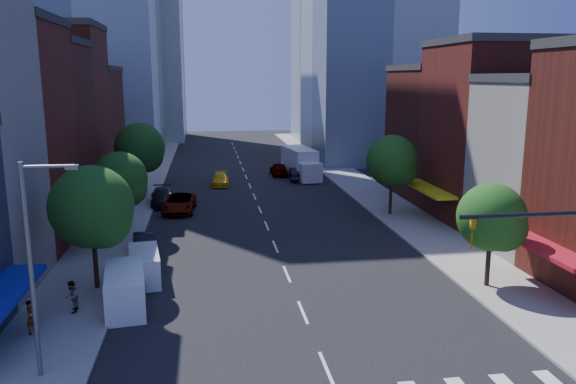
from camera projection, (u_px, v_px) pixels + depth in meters
name	position (u px, v px, depth m)	size (l,w,h in m)	color
ground	(327.00, 369.00, 24.21)	(220.00, 220.00, 0.00)	black
sidewalk_left	(137.00, 192.00, 61.19)	(5.00, 120.00, 0.15)	gray
sidewalk_right	(359.00, 185.00, 64.74)	(5.00, 120.00, 0.15)	gray
bldg_left_3	(15.00, 135.00, 47.83)	(12.00, 8.00, 15.00)	#4A1712
bldg_left_4	(42.00, 116.00, 55.87)	(12.00, 9.00, 17.00)	#581B14
bldg_left_5	(66.00, 128.00, 65.48)	(12.00, 10.00, 13.00)	#4A1712
bldg_right_1	(568.00, 167.00, 40.52)	(12.00, 8.00, 12.00)	beige
bldg_right_2	(505.00, 134.00, 48.94)	(12.00, 10.00, 15.00)	#581B14
bldg_right_3	(455.00, 134.00, 58.84)	(12.00, 10.00, 13.00)	#4A1712
streetlight	(35.00, 258.00, 22.45)	(2.25, 0.25, 9.00)	slate
tree_left_near	(94.00, 210.00, 32.21)	(4.80, 4.80, 7.30)	black
tree_left_mid	(122.00, 181.00, 42.94)	(4.20, 4.20, 6.65)	black
tree_left_far	(141.00, 150.00, 56.37)	(5.00, 5.00, 7.75)	black
tree_right_near	(494.00, 220.00, 32.70)	(4.00, 4.00, 6.20)	black
tree_right_far	(394.00, 163.00, 50.01)	(4.60, 4.60, 7.20)	black
parked_car_front	(126.00, 293.00, 30.94)	(1.55, 3.86, 1.31)	#B5B6BA
parked_car_second	(144.00, 244.00, 40.07)	(1.43, 4.10, 1.35)	black
parked_car_third	(179.00, 203.00, 52.25)	(2.73, 5.92, 1.64)	#999999
parked_car_rear	(163.00, 197.00, 55.20)	(2.24, 5.52, 1.60)	black
cargo_van_near	(125.00, 290.00, 30.32)	(2.66, 5.26, 2.15)	white
cargo_van_far	(144.00, 266.00, 34.50)	(2.33, 4.60, 1.88)	white
taxi	(221.00, 179.00, 65.14)	(1.96, 4.81, 1.40)	yellow
traffic_car_oncoming	(297.00, 174.00, 68.35)	(1.70, 4.87, 1.60)	black
traffic_car_far	(279.00, 169.00, 71.69)	(1.91, 4.76, 1.62)	#999999
box_truck	(301.00, 164.00, 69.86)	(3.80, 9.33, 3.65)	silver
pedestrian_near	(31.00, 317.00, 27.08)	(0.62, 0.41, 1.70)	#999999
pedestrian_far	(72.00, 297.00, 29.51)	(0.84, 0.65, 1.73)	#999999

